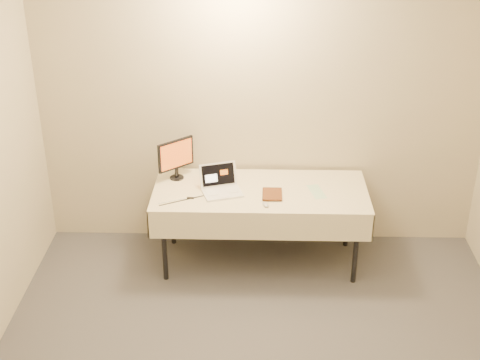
{
  "coord_description": "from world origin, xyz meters",
  "views": [
    {
      "loc": [
        -0.04,
        -3.08,
        3.44
      ],
      "look_at": [
        -0.18,
        1.99,
        0.86
      ],
      "focal_mm": 50.0,
      "sensor_mm": 36.0,
      "label": 1
    }
  ],
  "objects_px": {
    "table": "(260,196)",
    "book": "(263,184)",
    "laptop": "(221,185)",
    "monitor": "(176,156)"
  },
  "relations": [
    {
      "from": "table",
      "to": "laptop",
      "type": "relative_size",
      "value": 4.67
    },
    {
      "from": "monitor",
      "to": "book",
      "type": "height_order",
      "value": "monitor"
    },
    {
      "from": "monitor",
      "to": "book",
      "type": "xyz_separation_m",
      "value": [
        0.77,
        -0.31,
        -0.11
      ]
    },
    {
      "from": "table",
      "to": "book",
      "type": "relative_size",
      "value": 8.35
    },
    {
      "from": "book",
      "to": "table",
      "type": "bearing_deg",
      "value": 100.93
    },
    {
      "from": "book",
      "to": "laptop",
      "type": "bearing_deg",
      "value": 169.69
    },
    {
      "from": "table",
      "to": "book",
      "type": "height_order",
      "value": "book"
    },
    {
      "from": "monitor",
      "to": "laptop",
      "type": "bearing_deg",
      "value": -70.68
    },
    {
      "from": "monitor",
      "to": "book",
      "type": "bearing_deg",
      "value": -62.42
    },
    {
      "from": "table",
      "to": "laptop",
      "type": "bearing_deg",
      "value": -175.57
    }
  ]
}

